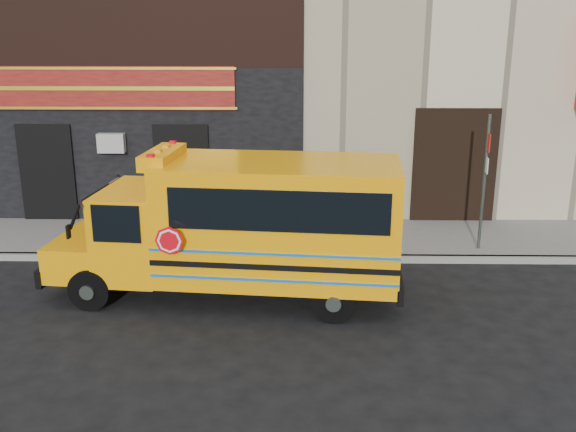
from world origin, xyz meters
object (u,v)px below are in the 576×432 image
Objects in this scene: bicycle at (212,263)px; cyclist at (210,244)px; sign_pole at (484,180)px; school_bus at (246,224)px.

cyclist is (-0.04, -0.06, 0.43)m from bicycle.
sign_pole reaches higher than bicycle.
sign_pole is at bearing -61.21° from bicycle.
bicycle is at bearing -17.26° from cyclist.
cyclist is at bearing 160.07° from bicycle.
sign_pole reaches higher than school_bus.
bicycle is (-5.99, -2.14, -1.25)m from sign_pole.
sign_pole is 6.47m from cyclist.
sign_pole is 1.66× the size of cyclist.
bicycle is 0.44m from cyclist.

